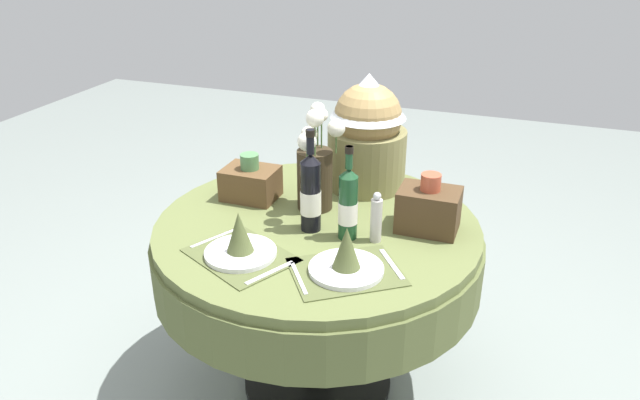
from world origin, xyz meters
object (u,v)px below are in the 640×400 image
Objects in this scene: pepper_mill at (376,219)px; gift_tub_back_centre at (367,129)px; wine_bottle_right at (348,204)px; place_setting_left at (240,244)px; woven_basket_side_left at (251,182)px; woven_basket_side_right at (429,208)px; place_setting_right at (346,259)px; dining_table at (317,256)px; flower_vase at (315,166)px; wine_bottle_left at (311,192)px.

pepper_mill is 0.39× the size of gift_tub_back_centre.
place_setting_left is at bearing -140.26° from wine_bottle_right.
pepper_mill is 0.59m from woven_basket_side_left.
wine_bottle_right is 0.30m from woven_basket_side_right.
place_setting_right is at bearing -73.37° from wine_bottle_right.
wine_bottle_right is at bearing -174.66° from pepper_mill.
place_setting_left is 0.98× the size of place_setting_right.
flower_vase reaches higher than dining_table.
gift_tub_back_centre is (0.12, 0.27, 0.08)m from flower_vase.
gift_tub_back_centre reaches higher than woven_basket_side_left.
place_setting_left reaches higher than dining_table.
place_setting_left is 1.24× the size of wine_bottle_right.
wine_bottle_left is (0.15, 0.26, 0.10)m from place_setting_left.
pepper_mill is at bearing -136.35° from woven_basket_side_right.
dining_table is at bearing -100.54° from gift_tub_back_centre.
wine_bottle_left reaches higher than place_setting_left.
place_setting_left and place_setting_right have the same top height.
place_setting_right is 0.42m from woven_basket_side_right.
place_setting_left is 2.28× the size of pepper_mill.
place_setting_left is 0.36m from place_setting_right.
wine_bottle_left is (0.05, -0.17, -0.03)m from flower_vase.
gift_tub_back_centre is (0.07, 0.39, 0.39)m from dining_table.
dining_table is 2.90× the size of place_setting_left.
wine_bottle_left is 0.42m from woven_basket_side_right.
pepper_mill is (0.39, 0.25, 0.04)m from place_setting_left.
woven_basket_side_left is (-0.32, 0.12, 0.21)m from dining_table.
gift_tub_back_centre is at bearing 80.04° from wine_bottle_left.
wine_bottle_right is 0.72× the size of gift_tub_back_centre.
gift_tub_back_centre is at bearing 65.66° from flower_vase.
pepper_mill reaches higher than place_setting_left.
woven_basket_side_left is (-0.27, -0.00, -0.10)m from flower_vase.
place_setting_right is at bearing -98.07° from pepper_mill.
woven_basket_side_left is at bearing -179.81° from flower_vase.
dining_table is 3.00× the size of flower_vase.
wine_bottle_right is at bearing -148.38° from woven_basket_side_right.
wine_bottle_right is (0.19, -0.18, -0.04)m from flower_vase.
flower_vase reaches higher than place_setting_right.
flower_vase is 0.86× the size of gift_tub_back_centre.
place_setting_left is at bearing -143.80° from woven_basket_side_right.
wine_bottle_left is 0.46m from gift_tub_back_centre.
place_setting_left is (-0.16, -0.31, 0.19)m from dining_table.
pepper_mill is 0.21m from woven_basket_side_right.
pepper_mill is at bearing 5.34° from wine_bottle_right.
place_setting_right is 1.26× the size of wine_bottle_right.
gift_tub_back_centre reaches higher than woven_basket_side_right.
wine_bottle_left reaches higher than place_setting_right.
flower_vase reaches higher than wine_bottle_right.
woven_basket_side_left is at bearing 177.84° from woven_basket_side_right.
gift_tub_back_centre reaches higher than flower_vase.
woven_basket_side_left is (-0.17, 0.43, 0.02)m from place_setting_left.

